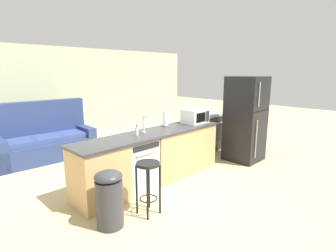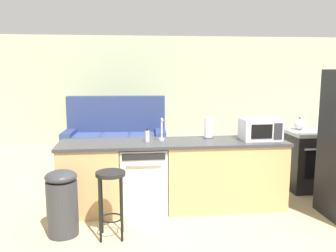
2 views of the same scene
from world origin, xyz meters
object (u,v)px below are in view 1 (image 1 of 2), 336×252
dishwasher (135,164)px  kettle (196,110)px  bar_stool (148,177)px  microwave (195,116)px  stove_range (204,132)px  couch (44,141)px  trash_bin (109,198)px  soap_bottle (137,131)px  refrigerator (245,119)px  paper_towel_roll (165,119)px

dishwasher → kettle: 2.59m
bar_stool → microwave: bearing=21.3°
stove_range → microwave: size_ratio=1.80×
couch → trash_bin: bearing=-98.1°
microwave → couch: size_ratio=0.24×
microwave → kettle: bearing=37.6°
soap_bottle → bar_stool: soap_bottle is taller
dishwasher → kettle: (2.43, 0.68, 0.56)m
refrigerator → trash_bin: (-3.52, -0.09, -0.53)m
refrigerator → soap_bottle: 2.60m
stove_range → couch: (-3.04, 2.16, -0.06)m
microwave → dishwasher: bearing=180.0°
paper_towel_roll → trash_bin: (-1.81, -0.83, -0.66)m
kettle → stove_range: bearing=-38.2°
stove_range → refrigerator: 1.19m
microwave → kettle: microwave is taller
stove_range → kettle: size_ratio=4.39×
soap_bottle → trash_bin: soap_bottle is taller
dishwasher → refrigerator: size_ratio=0.46×
couch → dishwasher: bearing=-80.7°
refrigerator → bar_stool: 3.01m
dishwasher → soap_bottle: soap_bottle is taller
paper_towel_roll → bar_stool: 1.67m
couch → microwave: bearing=-53.7°
stove_range → paper_towel_roll: 1.83m
paper_towel_roll → trash_bin: 2.10m
microwave → bar_stool: microwave is taller
kettle → bar_stool: bearing=-153.0°
stove_range → couch: 3.73m
dishwasher → microwave: 1.67m
soap_bottle → couch: 2.80m
stove_range → couch: bearing=144.6°
paper_towel_roll → couch: size_ratio=0.14×
refrigerator → bar_stool: (-2.98, -0.20, -0.37)m
microwave → kettle: 1.12m
refrigerator → soap_bottle: size_ratio=10.34×
paper_towel_roll → couch: 2.92m
refrigerator → dishwasher: bearing=168.1°
couch → soap_bottle: bearing=-79.5°
refrigerator → trash_bin: size_ratio=2.46×
soap_bottle → couch: couch is taller
paper_towel_roll → kettle: size_ratio=1.38×
trash_bin → stove_range: bearing=18.6°
stove_range → kettle: kettle is taller
refrigerator → paper_towel_roll: 1.86m
microwave → paper_towel_roll: (-0.65, 0.20, -0.00)m
bar_stool → trash_bin: 0.57m
paper_towel_roll → trash_bin: paper_towel_roll is taller
refrigerator → couch: refrigerator is taller
soap_bottle → bar_stool: bearing=-119.5°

